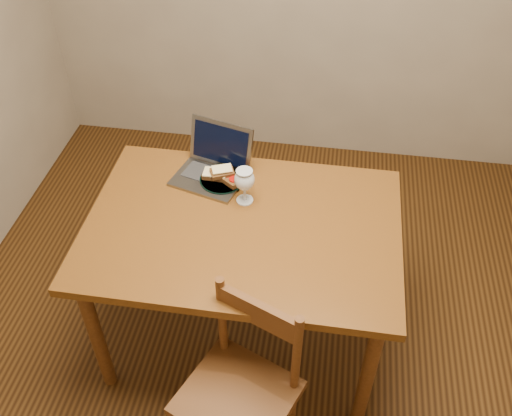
# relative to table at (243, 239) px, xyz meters

# --- Properties ---
(floor) EXTENTS (3.20, 3.20, 0.02)m
(floor) POSITION_rel_table_xyz_m (0.10, -0.02, -0.66)
(floor) COLOR black
(floor) RESTS_ON ground
(table) EXTENTS (1.30, 0.90, 0.74)m
(table) POSITION_rel_table_xyz_m (0.00, 0.00, 0.00)
(table) COLOR #44220B
(table) RESTS_ON floor
(chair) EXTENTS (0.51, 0.50, 0.43)m
(chair) POSITION_rel_table_xyz_m (0.09, -0.56, -0.19)
(chair) COLOR #44230E
(chair) RESTS_ON floor
(plate) EXTENTS (0.20, 0.20, 0.02)m
(plate) POSITION_rel_table_xyz_m (-0.14, 0.25, 0.09)
(plate) COLOR black
(plate) RESTS_ON table
(sandwich_cheese) EXTENTS (0.11, 0.07, 0.03)m
(sandwich_cheese) POSITION_rel_table_xyz_m (-0.17, 0.26, 0.12)
(sandwich_cheese) COLOR #381E0C
(sandwich_cheese) RESTS_ON plate
(sandwich_tomato) EXTENTS (0.12, 0.12, 0.03)m
(sandwich_tomato) POSITION_rel_table_xyz_m (-0.10, 0.24, 0.12)
(sandwich_tomato) COLOR #381E0C
(sandwich_tomato) RESTS_ON plate
(sandwich_top) EXTENTS (0.12, 0.10, 0.03)m
(sandwich_top) POSITION_rel_table_xyz_m (-0.14, 0.26, 0.14)
(sandwich_top) COLOR #381E0C
(sandwich_top) RESTS_ON plate
(milk_glass) EXTENTS (0.09, 0.09, 0.17)m
(milk_glass) POSITION_rel_table_xyz_m (-0.01, 0.15, 0.17)
(milk_glass) COLOR white
(milk_glass) RESTS_ON table
(laptop) EXTENTS (0.37, 0.35, 0.22)m
(laptop) POSITION_rel_table_xyz_m (-0.18, 0.31, 0.14)
(laptop) COLOR slate
(laptop) RESTS_ON table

